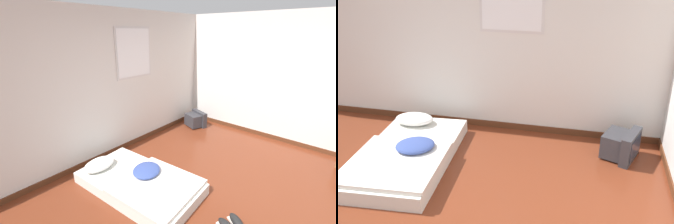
% 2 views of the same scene
% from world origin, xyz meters
% --- Properties ---
extents(ground_plane, '(20.00, 20.00, 0.00)m').
position_xyz_m(ground_plane, '(0.00, 0.00, 0.00)').
color(ground_plane, maroon).
extents(wall_back, '(7.58, 0.08, 2.60)m').
position_xyz_m(wall_back, '(0.01, 2.46, 1.29)').
color(wall_back, silver).
rests_on(wall_back, ground_plane).
extents(wall_right, '(0.08, 7.27, 2.60)m').
position_xyz_m(wall_right, '(2.62, 0.00, 1.29)').
color(wall_right, silver).
rests_on(wall_right, ground_plane).
extents(mattress_bed, '(1.14, 1.87, 0.32)m').
position_xyz_m(mattress_bed, '(-0.44, 1.27, 0.12)').
color(mattress_bed, silver).
rests_on(mattress_bed, ground_plane).
extents(crt_tv, '(0.50, 0.54, 0.36)m').
position_xyz_m(crt_tv, '(2.07, 1.97, 0.17)').
color(crt_tv, '#333338').
rests_on(crt_tv, ground_plane).
extents(sneaker_pair, '(0.34, 0.34, 0.10)m').
position_xyz_m(sneaker_pair, '(-0.20, -0.10, 0.05)').
color(sneaker_pair, silver).
rests_on(sneaker_pair, ground_plane).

